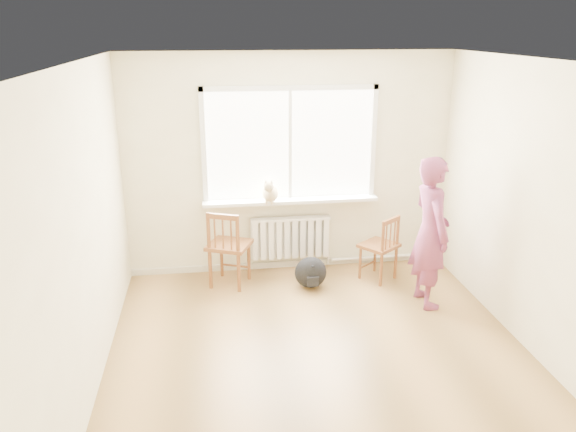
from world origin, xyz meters
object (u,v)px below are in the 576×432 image
object	(u,v)px
person	(430,232)
chair_right	(382,248)
chair_left	(228,248)
cat	(270,192)
backpack	(311,272)

from	to	relation	value
person	chair_right	bearing A→B (deg)	23.01
chair_left	cat	xyz separation A→B (m)	(0.54, 0.26, 0.60)
backpack	chair_right	bearing A→B (deg)	6.03
chair_left	person	distance (m)	2.33
cat	backpack	size ratio (longest dim) A/B	1.20
person	chair_left	bearing A→B (deg)	67.92
chair_left	backpack	xyz separation A→B (m)	(0.96, -0.18, -0.29)
cat	backpack	world-z (taller)	cat
person	cat	world-z (taller)	person
cat	backpack	xyz separation A→B (m)	(0.43, -0.44, -0.88)
backpack	chair_left	bearing A→B (deg)	169.20
chair_left	person	world-z (taller)	person
person	cat	bearing A→B (deg)	55.31
chair_right	person	size ratio (longest dim) A/B	0.49
chair_left	person	bearing A→B (deg)	-175.46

